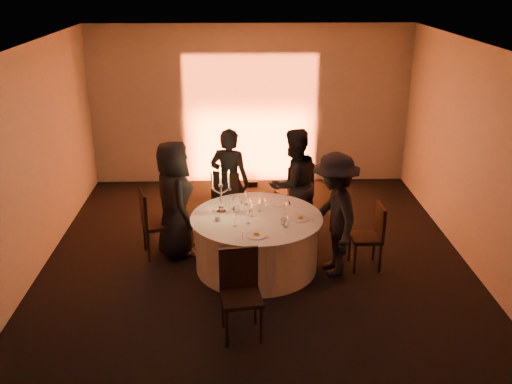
{
  "coord_description": "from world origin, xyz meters",
  "views": [
    {
      "loc": [
        -0.24,
        -7.07,
        3.91
      ],
      "look_at": [
        0.0,
        0.2,
        1.05
      ],
      "focal_mm": 40.0,
      "sensor_mm": 36.0,
      "label": 1
    }
  ],
  "objects_px": {
    "guest_back_right": "(293,184)",
    "candelabra": "(221,197)",
    "chair_front": "(240,287)",
    "guest_back_left": "(230,181)",
    "guest_left": "(174,200)",
    "coffee_cup": "(218,218)",
    "chair_back_left": "(228,197)",
    "guest_right": "(334,215)",
    "chair_right": "(372,233)",
    "chair_back_right": "(297,190)",
    "banquet_table": "(256,242)",
    "chair_left": "(152,219)"
  },
  "relations": [
    {
      "from": "chair_front",
      "to": "candelabra",
      "type": "bearing_deg",
      "value": 90.59
    },
    {
      "from": "chair_right",
      "to": "chair_front",
      "type": "distance_m",
      "value": 2.34
    },
    {
      "from": "chair_back_right",
      "to": "coffee_cup",
      "type": "xyz_separation_m",
      "value": [
        -1.22,
        -1.5,
        0.2
      ]
    },
    {
      "from": "guest_left",
      "to": "candelabra",
      "type": "xyz_separation_m",
      "value": [
        0.67,
        -0.28,
        0.15
      ]
    },
    {
      "from": "guest_left",
      "to": "coffee_cup",
      "type": "xyz_separation_m",
      "value": [
        0.63,
        -0.55,
        -0.06
      ]
    },
    {
      "from": "chair_front",
      "to": "guest_back_right",
      "type": "distance_m",
      "value": 2.64
    },
    {
      "from": "chair_front",
      "to": "guest_back_left",
      "type": "height_order",
      "value": "guest_back_left"
    },
    {
      "from": "chair_right",
      "to": "coffee_cup",
      "type": "relative_size",
      "value": 8.43
    },
    {
      "from": "chair_right",
      "to": "coffee_cup",
      "type": "bearing_deg",
      "value": -89.24
    },
    {
      "from": "coffee_cup",
      "to": "banquet_table",
      "type": "bearing_deg",
      "value": 11.86
    },
    {
      "from": "guest_right",
      "to": "candelabra",
      "type": "distance_m",
      "value": 1.55
    },
    {
      "from": "candelabra",
      "to": "coffee_cup",
      "type": "bearing_deg",
      "value": -99.34
    },
    {
      "from": "chair_back_left",
      "to": "chair_right",
      "type": "distance_m",
      "value": 2.36
    },
    {
      "from": "chair_front",
      "to": "guest_back_left",
      "type": "relative_size",
      "value": 0.6
    },
    {
      "from": "coffee_cup",
      "to": "chair_front",
      "type": "bearing_deg",
      "value": -78.21
    },
    {
      "from": "chair_front",
      "to": "banquet_table",
      "type": "bearing_deg",
      "value": 73.32
    },
    {
      "from": "guest_left",
      "to": "candelabra",
      "type": "bearing_deg",
      "value": -133.5
    },
    {
      "from": "guest_right",
      "to": "chair_right",
      "type": "bearing_deg",
      "value": 94.17
    },
    {
      "from": "chair_back_left",
      "to": "chair_right",
      "type": "bearing_deg",
      "value": 164.55
    },
    {
      "from": "chair_back_right",
      "to": "candelabra",
      "type": "bearing_deg",
      "value": 22.56
    },
    {
      "from": "banquet_table",
      "to": "guest_right",
      "type": "bearing_deg",
      "value": -8.93
    },
    {
      "from": "chair_back_right",
      "to": "guest_right",
      "type": "distance_m",
      "value": 1.61
    },
    {
      "from": "guest_right",
      "to": "chair_left",
      "type": "bearing_deg",
      "value": -111.8
    },
    {
      "from": "chair_left",
      "to": "chair_back_right",
      "type": "distance_m",
      "value": 2.38
    },
    {
      "from": "chair_left",
      "to": "chair_right",
      "type": "relative_size",
      "value": 1.08
    },
    {
      "from": "chair_back_left",
      "to": "guest_left",
      "type": "distance_m",
      "value": 1.11
    },
    {
      "from": "chair_back_left",
      "to": "guest_right",
      "type": "relative_size",
      "value": 0.6
    },
    {
      "from": "guest_back_left",
      "to": "coffee_cup",
      "type": "bearing_deg",
      "value": 101.08
    },
    {
      "from": "chair_right",
      "to": "coffee_cup",
      "type": "distance_m",
      "value": 2.13
    },
    {
      "from": "candelabra",
      "to": "banquet_table",
      "type": "bearing_deg",
      "value": -17.73
    },
    {
      "from": "guest_left",
      "to": "guest_back_left",
      "type": "height_order",
      "value": "guest_left"
    },
    {
      "from": "chair_front",
      "to": "candelabra",
      "type": "xyz_separation_m",
      "value": [
        -0.25,
        1.66,
        0.43
      ]
    },
    {
      "from": "guest_right",
      "to": "coffee_cup",
      "type": "relative_size",
      "value": 15.52
    },
    {
      "from": "guest_right",
      "to": "candelabra",
      "type": "xyz_separation_m",
      "value": [
        -1.51,
        0.32,
        0.15
      ]
    },
    {
      "from": "chair_back_left",
      "to": "chair_left",
      "type": "bearing_deg",
      "value": 53.89
    },
    {
      "from": "candelabra",
      "to": "chair_front",
      "type": "bearing_deg",
      "value": -81.5
    },
    {
      "from": "chair_back_left",
      "to": "coffee_cup",
      "type": "bearing_deg",
      "value": 101.83
    },
    {
      "from": "guest_back_right",
      "to": "candelabra",
      "type": "height_order",
      "value": "guest_back_right"
    },
    {
      "from": "chair_right",
      "to": "guest_back_right",
      "type": "distance_m",
      "value": 1.46
    },
    {
      "from": "chair_back_left",
      "to": "coffee_cup",
      "type": "relative_size",
      "value": 9.28
    },
    {
      "from": "banquet_table",
      "to": "chair_right",
      "type": "relative_size",
      "value": 1.94
    },
    {
      "from": "chair_right",
      "to": "guest_left",
      "type": "relative_size",
      "value": 0.54
    },
    {
      "from": "chair_back_left",
      "to": "guest_right",
      "type": "distance_m",
      "value": 2.02
    },
    {
      "from": "chair_back_right",
      "to": "coffee_cup",
      "type": "bearing_deg",
      "value": 27.0
    },
    {
      "from": "guest_left",
      "to": "candelabra",
      "type": "relative_size",
      "value": 2.54
    },
    {
      "from": "chair_right",
      "to": "guest_right",
      "type": "bearing_deg",
      "value": -78.23
    },
    {
      "from": "banquet_table",
      "to": "guest_left",
      "type": "relative_size",
      "value": 1.05
    },
    {
      "from": "chair_back_left",
      "to": "guest_right",
      "type": "height_order",
      "value": "guest_right"
    },
    {
      "from": "guest_left",
      "to": "chair_right",
      "type": "bearing_deg",
      "value": -120.43
    },
    {
      "from": "guest_right",
      "to": "banquet_table",
      "type": "bearing_deg",
      "value": -107.86
    }
  ]
}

